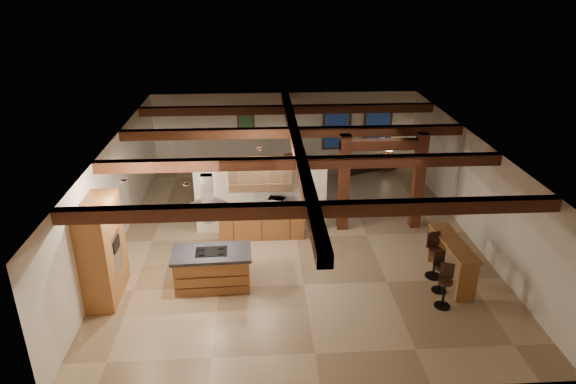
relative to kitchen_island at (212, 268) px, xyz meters
name	(u,v)px	position (x,y,z in m)	size (l,w,h in m)	color
ground	(296,237)	(2.22, 2.35, -0.47)	(12.00, 12.00, 0.00)	tan
room_walls	(297,180)	(2.22, 2.35, 1.31)	(12.00, 12.00, 12.00)	silver
ceiling_beams	(297,146)	(2.22, 2.35, 2.29)	(10.00, 12.00, 0.28)	#3E220F
timber_posts	(382,172)	(4.72, 2.85, 1.29)	(2.50, 0.30, 2.90)	#3E220F
partition_wall	(261,196)	(1.22, 2.85, 0.63)	(3.80, 0.18, 2.20)	silver
pantry_cabinet	(103,250)	(-2.44, -0.25, 0.73)	(0.67, 1.60, 2.40)	#A46334
back_counter	(262,221)	(1.22, 2.46, 0.00)	(2.50, 0.66, 0.94)	#A46334
upper_display_cabinet	(261,174)	(1.22, 2.66, 1.38)	(1.80, 0.36, 0.95)	#A46334
range_hood	(209,220)	(0.00, 0.00, 1.31)	(1.10, 1.10, 1.40)	silver
back_windows	(357,128)	(5.02, 8.28, 1.03)	(2.70, 0.07, 1.70)	#3E220F
framed_art	(246,125)	(0.72, 8.28, 1.23)	(0.65, 0.05, 0.85)	#3E220F
recessed_cans	(194,170)	(-0.31, 0.41, 2.40)	(3.16, 2.46, 0.03)	silver
kitchen_island	(212,268)	(0.00, 0.00, 0.00)	(1.93, 1.08, 0.94)	#A46334
dining_table	(277,189)	(1.77, 5.19, -0.16)	(1.77, 0.99, 0.62)	#391E0E
sofa	(365,162)	(5.32, 7.75, -0.19)	(1.95, 0.76, 0.57)	black
microwave	(277,202)	(1.67, 2.46, 0.60)	(0.47, 0.32, 0.26)	#B2B2B6
bar_counter	(452,254)	(5.86, -0.11, 0.25)	(0.60, 2.06, 1.07)	#A46334
side_table	(388,161)	(6.20, 7.71, -0.17)	(0.48, 0.48, 0.60)	#3E220F
table_lamp	(389,149)	(6.20, 7.71, 0.35)	(0.27, 0.27, 0.32)	black
bar_stool_a	(445,286)	(5.33, -1.17, 0.06)	(0.40, 0.41, 1.05)	black
bar_stool_b	(440,272)	(5.44, -0.55, 0.04)	(0.36, 0.38, 1.02)	black
bar_stool_c	(435,255)	(5.50, 0.08, 0.12)	(0.42, 0.44, 1.17)	black
dining_chairs	(277,179)	(1.77, 5.19, 0.19)	(2.61, 2.61, 1.31)	#3E220F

